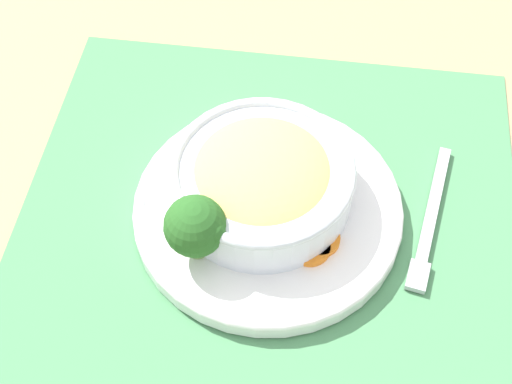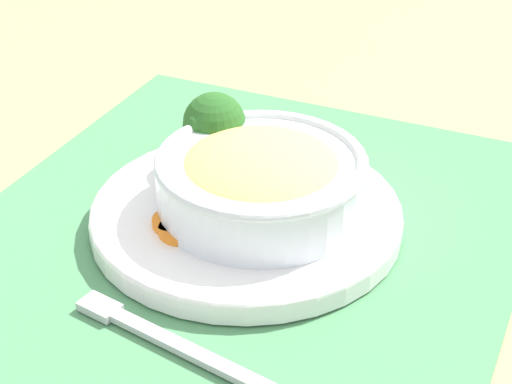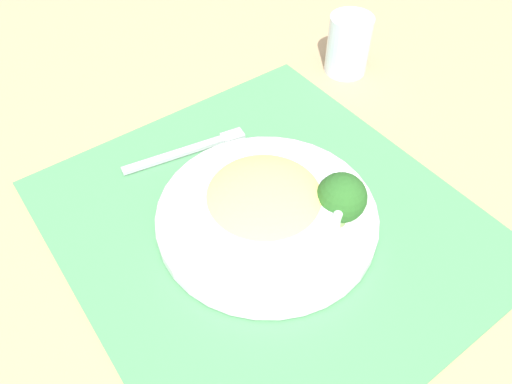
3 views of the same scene
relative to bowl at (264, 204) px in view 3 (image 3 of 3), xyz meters
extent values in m
plane|color=tan|center=(-0.01, 0.01, -0.05)|extent=(4.00, 4.00, 0.00)
cube|color=#4C8C59|center=(-0.01, 0.01, -0.05)|extent=(0.54, 0.50, 0.00)
cylinder|color=white|center=(-0.01, 0.01, -0.04)|extent=(0.28, 0.28, 0.02)
torus|color=white|center=(-0.01, 0.01, -0.03)|extent=(0.28, 0.28, 0.01)
cylinder|color=silver|center=(0.00, 0.00, -0.01)|extent=(0.18, 0.18, 0.05)
torus|color=silver|center=(0.00, 0.00, 0.02)|extent=(0.19, 0.19, 0.01)
ellipsoid|color=#EAC66B|center=(0.00, 0.00, 0.00)|extent=(0.15, 0.15, 0.05)
cylinder|color=#759E51|center=(0.06, 0.07, -0.02)|extent=(0.02, 0.02, 0.02)
sphere|color=#286023|center=(0.06, 0.07, 0.01)|extent=(0.06, 0.06, 0.06)
sphere|color=#286023|center=(0.04, 0.08, 0.02)|extent=(0.03, 0.03, 0.03)
sphere|color=#286023|center=(0.07, 0.06, 0.02)|extent=(0.02, 0.02, 0.02)
cylinder|color=orange|center=(-0.05, 0.06, -0.03)|extent=(0.04, 0.04, 0.01)
cylinder|color=orange|center=(-0.06, 0.05, -0.03)|extent=(0.04, 0.04, 0.01)
cylinder|color=silver|center=(-0.18, 0.33, 0.00)|extent=(0.07, 0.07, 0.10)
cylinder|color=silver|center=(-0.18, 0.33, -0.02)|extent=(0.06, 0.06, 0.06)
cube|color=#B7B7BC|center=(-0.18, 0.00, -0.04)|extent=(0.05, 0.18, 0.01)
cube|color=#B7B7BC|center=(-0.16, 0.07, -0.04)|extent=(0.03, 0.04, 0.01)
camera|label=1|loc=(-0.03, 0.42, 0.57)|focal=50.00mm
camera|label=2|loc=(-0.60, -0.23, 0.38)|focal=60.00mm
camera|label=3|loc=(0.29, -0.25, 0.45)|focal=35.00mm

